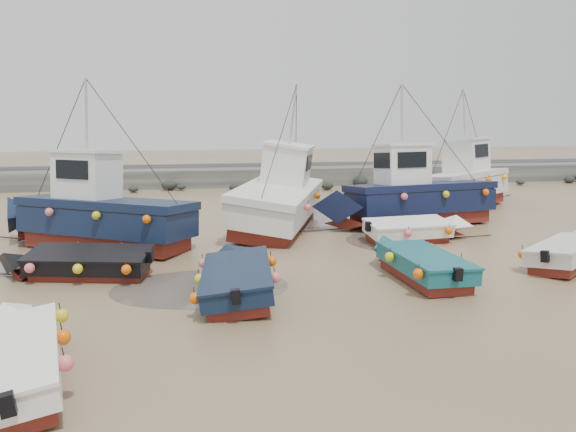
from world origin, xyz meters
The scene contains 17 objects.
ground centered at (0.00, 0.00, 0.00)m, with size 120.00×120.00×0.00m, color #987F57.
seawall centered at (0.05, 21.99, 0.63)m, with size 60.00×4.92×1.50m.
puddle_a centered at (-3.22, -0.62, 0.00)m, with size 5.15×5.15×0.01m, color #594F47.
puddle_b centered at (4.11, 4.25, 0.00)m, with size 3.22×3.22×0.01m, color #594F47.
puddle_c centered at (-8.44, 2.55, 0.00)m, with size 3.84×3.84×0.01m, color #594F47.
puddle_d centered at (1.72, 9.02, 0.00)m, with size 5.41×5.41×0.01m, color #594F47.
dinghy_0 centered at (-6.61, -5.79, 0.54)m, with size 2.56×6.25×1.43m.
dinghy_1 centered at (-2.13, -1.23, 0.54)m, with size 2.50×6.54×1.43m.
dinghy_2 centered at (3.43, -0.60, 0.55)m, with size 2.24×5.95×1.43m.
dinghy_3 centered at (9.02, -0.06, 0.54)m, with size 5.29×4.33×1.43m.
dinghy_4 centered at (-6.90, 1.07, 0.55)m, with size 5.94×2.49×1.43m.
dinghy_5 centered at (5.19, 4.04, 0.56)m, with size 5.55×2.09×1.43m.
cabin_boat_0 centered at (-7.13, 4.96, 1.36)m, with size 8.98×5.76×6.22m.
cabin_boat_1 centered at (0.32, 8.18, 1.30)m, with size 5.74×11.22×6.22m.
cabin_boat_2 centered at (6.07, 7.14, 1.36)m, with size 9.74×3.65×6.22m.
cabin_boat_3 centered at (11.06, 11.52, 1.37)m, with size 8.26×6.45×6.22m.
person centered at (-4.65, 5.60, 0.00)m, with size 0.61×0.40×1.68m, color #171936.
Camera 1 is at (-3.18, -16.44, 5.02)m, focal length 35.00 mm.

